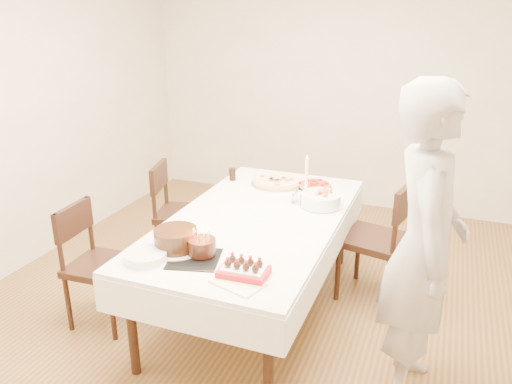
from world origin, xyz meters
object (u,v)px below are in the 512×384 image
(cola_glass, at_px, (232,174))
(layer_cake, at_px, (176,239))
(pizza_white, at_px, (277,182))
(taper_candle, at_px, (306,180))
(chair_right_savory, at_px, (374,240))
(pasta_bowl, at_px, (321,200))
(dining_table, at_px, (256,264))
(person, at_px, (424,248))
(strawberry_box, at_px, (244,271))
(birthday_cake, at_px, (202,242))
(pizza_pepperoni, at_px, (315,185))
(chair_left_dessert, at_px, (102,266))
(chair_left_savory, at_px, (183,214))

(cola_glass, distance_m, layer_cake, 1.35)
(pizza_white, relative_size, taper_candle, 1.15)
(chair_right_savory, relative_size, cola_glass, 9.24)
(pasta_bowl, bearing_deg, cola_glass, 159.71)
(dining_table, relative_size, pizza_white, 4.75)
(person, xyz_separation_m, strawberry_box, (-0.91, -0.36, -0.14))
(birthday_cake, distance_m, strawberry_box, 0.36)
(pizza_pepperoni, bearing_deg, taper_candle, -84.95)
(person, relative_size, cola_glass, 17.40)
(dining_table, distance_m, taper_candle, 0.72)
(layer_cake, height_order, strawberry_box, layer_cake)
(dining_table, bearing_deg, chair_left_dessert, -150.45)
(pizza_white, height_order, birthday_cake, birthday_cake)
(pizza_pepperoni, relative_size, pasta_bowl, 0.95)
(dining_table, bearing_deg, pizza_pepperoni, 73.30)
(pizza_pepperoni, bearing_deg, chair_left_savory, -166.14)
(dining_table, relative_size, cola_glass, 20.23)
(chair_right_savory, height_order, pizza_white, chair_right_savory)
(layer_cake, distance_m, birthday_cake, 0.19)
(birthday_cake, relative_size, strawberry_box, 0.62)
(cola_glass, bearing_deg, pizza_pepperoni, 5.04)
(cola_glass, height_order, strawberry_box, cola_glass)
(dining_table, distance_m, person, 1.34)
(person, distance_m, taper_candle, 1.19)
(chair_left_dessert, distance_m, pasta_bowl, 1.65)
(chair_left_dessert, height_order, taper_candle, taper_candle)
(dining_table, distance_m, layer_cake, 0.83)
(chair_right_savory, height_order, pasta_bowl, chair_right_savory)
(chair_right_savory, bearing_deg, pasta_bowl, -150.60)
(chair_right_savory, xyz_separation_m, layer_cake, (-1.05, -1.14, 0.33))
(chair_right_savory, xyz_separation_m, pasta_bowl, (-0.40, -0.12, 0.32))
(cola_glass, xyz_separation_m, birthday_cake, (0.40, -1.35, 0.04))
(person, bearing_deg, chair_left_dessert, 85.70)
(strawberry_box, bearing_deg, chair_left_dessert, 167.99)
(person, height_order, birthday_cake, person)
(chair_left_dessert, height_order, pizza_pepperoni, chair_left_dessert)
(taper_candle, height_order, strawberry_box, taper_candle)
(dining_table, bearing_deg, layer_cake, -113.10)
(cola_glass, height_order, birthday_cake, birthday_cake)
(pizza_white, bearing_deg, strawberry_box, -77.85)
(chair_right_savory, relative_size, chair_left_savory, 1.07)
(chair_right_savory, height_order, chair_left_savory, chair_right_savory)
(person, relative_size, pizza_pepperoni, 6.56)
(chair_left_savory, bearing_deg, pizza_white, -177.64)
(chair_right_savory, distance_m, layer_cake, 1.58)
(taper_candle, relative_size, strawberry_box, 1.44)
(dining_table, relative_size, pizza_pepperoni, 7.63)
(chair_left_savory, bearing_deg, birthday_cake, 110.19)
(pizza_white, height_order, taper_candle, taper_candle)
(person, bearing_deg, pizza_pepperoni, 30.67)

